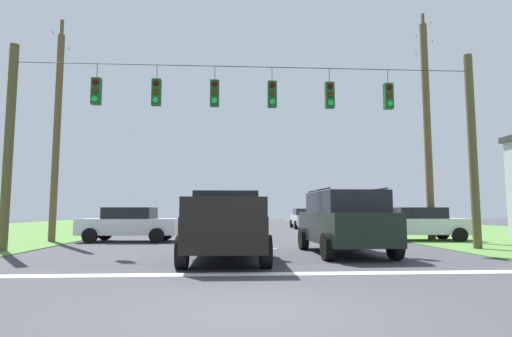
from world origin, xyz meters
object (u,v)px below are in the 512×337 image
object	(u,v)px
distant_car_crossing_white	(305,218)
utility_pole_mid_right	(427,125)
overhead_signal_span	(247,133)
distant_car_far_parked	(130,224)
pickup_truck	(226,225)
distant_car_oncoming	(419,223)
utility_pole_near_left	(57,132)
suv_black	(344,221)

from	to	relation	value
distant_car_crossing_white	utility_pole_mid_right	xyz separation A→B (m)	(3.36, -13.51, 4.52)
overhead_signal_span	distant_car_crossing_white	bearing A→B (deg)	73.51
distant_car_far_parked	distant_car_crossing_white	bearing A→B (deg)	51.68
overhead_signal_span	distant_car_crossing_white	size ratio (longest dim) A/B	3.85
pickup_truck	distant_car_oncoming	bearing A→B (deg)	37.06
pickup_truck	distant_car_crossing_white	bearing A→B (deg)	73.55
distant_car_oncoming	utility_pole_near_left	size ratio (longest dim) A/B	0.44
distant_car_far_parked	utility_pole_near_left	xyz separation A→B (m)	(-3.37, -0.04, 4.11)
pickup_truck	utility_pole_near_left	size ratio (longest dim) A/B	0.53
distant_car_crossing_white	pickup_truck	bearing A→B (deg)	-106.45
suv_black	utility_pole_mid_right	size ratio (longest dim) A/B	0.45
distant_car_crossing_white	utility_pole_mid_right	bearing A→B (deg)	-76.04
overhead_signal_span	distant_car_far_parked	distance (m)	7.54
pickup_truck	distant_car_crossing_white	xyz separation A→B (m)	(5.87, 19.87, -0.18)
suv_black	utility_pole_near_left	size ratio (longest dim) A/B	0.48
pickup_truck	suv_black	bearing A→B (deg)	16.34
pickup_truck	utility_pole_mid_right	bearing A→B (deg)	34.56
suv_black	distant_car_crossing_white	bearing A→B (deg)	83.60
distant_car_crossing_white	distant_car_oncoming	xyz separation A→B (m)	(2.91, -13.24, 0.00)
overhead_signal_span	pickup_truck	size ratio (longest dim) A/B	3.10
distant_car_crossing_white	utility_pole_near_left	bearing A→B (deg)	-136.31
suv_black	utility_pole_near_left	distance (m)	13.42
overhead_signal_span	utility_pole_mid_right	world-z (taller)	utility_pole_mid_right
distant_car_crossing_white	distant_car_oncoming	world-z (taller)	same
overhead_signal_span	utility_pole_mid_right	xyz separation A→B (m)	(8.51, 3.89, 1.18)
distant_car_far_parked	overhead_signal_span	bearing A→B (deg)	-41.28
distant_car_crossing_white	utility_pole_mid_right	world-z (taller)	utility_pole_mid_right
overhead_signal_span	distant_car_oncoming	distance (m)	9.67
overhead_signal_span	pickup_truck	xyz separation A→B (m)	(-0.71, -2.46, -3.16)
utility_pole_mid_right	utility_pole_near_left	size ratio (longest dim) A/B	1.05
suv_black	pickup_truck	bearing A→B (deg)	-163.66
distant_car_crossing_white	utility_pole_mid_right	distance (m)	14.64
suv_black	distant_car_crossing_white	world-z (taller)	suv_black
overhead_signal_span	utility_pole_mid_right	bearing A→B (deg)	24.58
distant_car_oncoming	utility_pole_mid_right	bearing A→B (deg)	-31.05
utility_pole_near_left	distant_car_far_parked	bearing A→B (deg)	0.69
distant_car_far_parked	utility_pole_near_left	distance (m)	5.31
utility_pole_mid_right	utility_pole_near_left	bearing A→B (deg)	178.23
suv_black	distant_car_crossing_white	distance (m)	18.88
overhead_signal_span	pickup_truck	world-z (taller)	overhead_signal_span
pickup_truck	utility_pole_mid_right	distance (m)	12.02
distant_car_oncoming	distant_car_far_parked	xyz separation A→B (m)	(-13.14, 0.29, 0.00)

